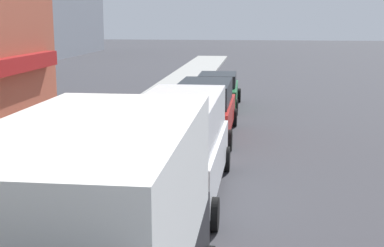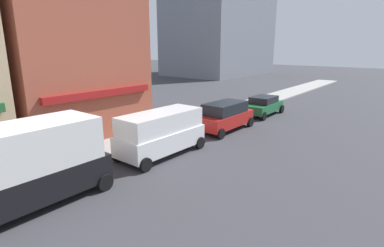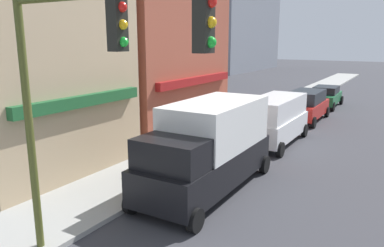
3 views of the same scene
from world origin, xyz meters
name	(u,v)px [view 3 (image 3 of 3)]	position (x,y,z in m)	size (l,w,h in m)	color
traffic_signal	(85,74)	(4.57, 4.52, 4.43)	(0.32, 5.13, 6.09)	#474C1E
box_truck_black	(209,146)	(10.12, 4.70, 1.59)	(6.21, 2.42, 3.04)	black
van_white	(275,118)	(17.12, 4.70, 1.29)	(5.02, 2.22, 2.34)	white
suv_red	(306,105)	(23.41, 4.70, 1.03)	(4.71, 2.12, 1.94)	#B21E19
sedan_green	(326,96)	(29.46, 4.70, 0.84)	(4.44, 2.02, 1.59)	#1E6638
pedestrian_red_jacket	(166,150)	(10.33, 6.61, 1.07)	(0.32, 0.32, 1.77)	#23232D
pedestrian_white_shirt	(160,147)	(10.58, 7.06, 1.07)	(0.32, 0.32, 1.77)	#23232D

